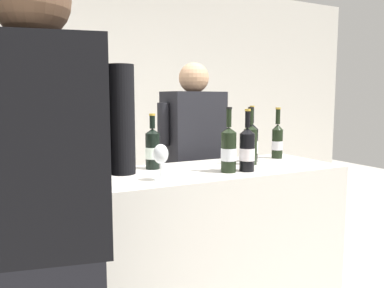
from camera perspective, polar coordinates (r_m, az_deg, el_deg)
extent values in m
cube|color=beige|center=(4.54, -16.96, 6.56)|extent=(8.00, 0.10, 2.80)
cube|color=beige|center=(2.22, -3.78, -17.10)|extent=(2.09, 0.60, 1.00)
cylinder|color=black|center=(2.01, -16.10, -1.80)|extent=(0.08, 0.08, 0.22)
cone|color=black|center=(2.00, -16.23, 1.82)|extent=(0.08, 0.08, 0.04)
cylinder|color=black|center=(1.99, -16.29, 3.68)|extent=(0.03, 0.03, 0.09)
cylinder|color=#333338|center=(1.99, -16.34, 5.16)|extent=(0.03, 0.03, 0.01)
cylinder|color=black|center=(2.63, 12.62, 0.00)|extent=(0.07, 0.07, 0.19)
cone|color=black|center=(2.62, 12.68, 2.50)|extent=(0.07, 0.07, 0.04)
cylinder|color=black|center=(2.61, 12.72, 4.00)|extent=(0.03, 0.03, 0.10)
cylinder|color=#B79333|center=(2.61, 12.76, 5.23)|extent=(0.03, 0.03, 0.01)
cylinder|color=silver|center=(2.63, 12.61, -0.21)|extent=(0.07, 0.07, 0.06)
cylinder|color=black|center=(1.81, -15.45, -3.27)|extent=(0.08, 0.08, 0.18)
cone|color=black|center=(1.79, -15.56, 0.04)|extent=(0.08, 0.08, 0.03)
cylinder|color=black|center=(1.79, -15.61, 1.58)|extent=(0.03, 0.03, 0.07)
cylinder|color=maroon|center=(1.79, -15.65, 2.92)|extent=(0.03, 0.03, 0.01)
cylinder|color=white|center=(1.81, -15.44, -3.55)|extent=(0.08, 0.08, 0.06)
cylinder|color=black|center=(2.45, 8.86, -0.20)|extent=(0.08, 0.08, 0.21)
cone|color=black|center=(2.44, 8.92, 2.67)|extent=(0.08, 0.08, 0.04)
cylinder|color=black|center=(2.44, 8.95, 4.25)|extent=(0.03, 0.03, 0.10)
cylinder|color=#B79333|center=(2.44, 8.97, 5.54)|extent=(0.03, 0.03, 0.01)
cylinder|color=silver|center=(2.45, 8.86, -0.44)|extent=(0.08, 0.08, 0.08)
cylinder|color=black|center=(2.19, -5.91, -1.08)|extent=(0.08, 0.08, 0.20)
cone|color=black|center=(2.17, -5.95, 1.95)|extent=(0.08, 0.08, 0.03)
cylinder|color=black|center=(2.17, -5.96, 3.28)|extent=(0.03, 0.03, 0.07)
cylinder|color=#B79333|center=(2.17, -5.98, 4.40)|extent=(0.04, 0.04, 0.01)
cylinder|color=silver|center=(2.19, -5.90, -1.34)|extent=(0.08, 0.08, 0.07)
cylinder|color=black|center=(2.01, -13.22, -2.22)|extent=(0.08, 0.08, 0.18)
cone|color=black|center=(1.99, -13.31, 0.79)|extent=(0.08, 0.08, 0.03)
cylinder|color=black|center=(1.99, -13.35, 2.51)|extent=(0.03, 0.03, 0.09)
cylinder|color=#B79333|center=(1.98, -13.40, 4.00)|extent=(0.03, 0.03, 0.01)
cylinder|color=silver|center=(2.01, -13.22, -2.48)|extent=(0.08, 0.08, 0.07)
cylinder|color=black|center=(2.13, 8.23, -1.26)|extent=(0.08, 0.08, 0.21)
cone|color=black|center=(2.11, 8.28, 1.98)|extent=(0.08, 0.08, 0.03)
cylinder|color=black|center=(2.11, 8.31, 3.66)|extent=(0.03, 0.03, 0.09)
cylinder|color=#B79333|center=(2.11, 8.34, 5.06)|extent=(0.03, 0.03, 0.01)
cylinder|color=silver|center=(2.13, 8.22, -1.54)|extent=(0.08, 0.08, 0.07)
cylinder|color=black|center=(2.05, -10.79, -1.61)|extent=(0.07, 0.07, 0.21)
cone|color=black|center=(2.04, -10.87, 1.79)|extent=(0.07, 0.07, 0.04)
cylinder|color=black|center=(2.03, -10.91, 3.46)|extent=(0.03, 0.03, 0.08)
cylinder|color=maroon|center=(2.03, -10.94, 4.79)|extent=(0.04, 0.04, 0.01)
cylinder|color=silver|center=(2.05, -10.79, -1.90)|extent=(0.08, 0.08, 0.08)
cylinder|color=black|center=(2.35, 8.71, -0.44)|extent=(0.08, 0.08, 0.21)
cone|color=black|center=(2.33, 8.77, 2.52)|extent=(0.08, 0.08, 0.03)
cylinder|color=black|center=(2.33, 8.79, 4.03)|extent=(0.03, 0.03, 0.10)
cylinder|color=black|center=(2.33, 8.82, 5.35)|extent=(0.04, 0.04, 0.01)
cylinder|color=black|center=(2.08, 5.48, -1.26)|extent=(0.08, 0.08, 0.22)
cone|color=black|center=(2.07, 5.52, 2.13)|extent=(0.08, 0.08, 0.03)
cylinder|color=black|center=(2.07, 5.54, 3.87)|extent=(0.03, 0.03, 0.10)
cylinder|color=black|center=(2.06, 5.56, 5.36)|extent=(0.03, 0.03, 0.01)
cylinder|color=silver|center=(2.09, 5.48, -1.56)|extent=(0.08, 0.08, 0.07)
cylinder|color=silver|center=(1.89, -4.66, -5.37)|extent=(0.07, 0.07, 0.00)
cylinder|color=silver|center=(1.88, -4.67, -4.07)|extent=(0.01, 0.01, 0.08)
ellipsoid|color=silver|center=(1.87, -4.69, -1.49)|extent=(0.08, 0.08, 0.10)
ellipsoid|color=maroon|center=(1.87, -4.69, -2.01)|extent=(0.06, 0.06, 0.03)
cylinder|color=silver|center=(1.92, -22.74, -2.14)|extent=(0.23, 0.23, 0.24)
torus|color=silver|center=(1.90, -22.91, 1.55)|extent=(0.24, 0.24, 0.01)
cube|color=black|center=(2.91, 0.26, -12.64)|extent=(0.42, 0.29, 0.86)
cube|color=black|center=(2.75, 0.27, 1.69)|extent=(0.46, 0.30, 0.59)
sphere|color=tan|center=(2.75, 0.28, 9.85)|extent=(0.22, 0.22, 0.22)
cylinder|color=black|center=(2.90, 4.41, 3.34)|extent=(0.08, 0.08, 0.29)
cylinder|color=black|center=(2.61, -4.33, 2.95)|extent=(0.08, 0.08, 0.29)
cube|color=black|center=(1.20, -22.03, -0.46)|extent=(0.45, 0.32, 0.64)
cylinder|color=black|center=(1.18, -10.46, 3.56)|extent=(0.08, 0.08, 0.33)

